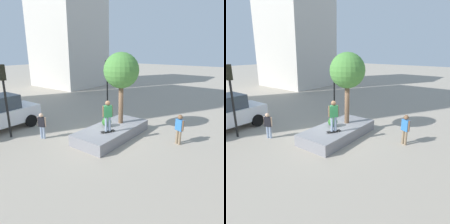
{
  "view_description": "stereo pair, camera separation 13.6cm",
  "coord_description": "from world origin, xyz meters",
  "views": [
    {
      "loc": [
        -8.91,
        -7.26,
        4.95
      ],
      "look_at": [
        0.34,
        -0.32,
        1.53
      ],
      "focal_mm": 34.06,
      "sensor_mm": 36.0,
      "label": 1
    },
    {
      "loc": [
        -8.83,
        -7.36,
        4.95
      ],
      "look_at": [
        0.34,
        -0.32,
        1.53
      ],
      "focal_mm": 34.06,
      "sensor_mm": 36.0,
      "label": 2
    }
  ],
  "objects": [
    {
      "name": "traffic_light_corner",
      "position": [
        5.34,
        3.92,
        2.79
      ],
      "size": [
        0.31,
        0.36,
        4.06
      ],
      "color": "black",
      "rests_on": "ground"
    },
    {
      "name": "boxwood_shrub",
      "position": [
        0.22,
        -0.02,
        0.9
      ],
      "size": [
        0.55,
        0.55,
        0.55
      ],
      "primitive_type": "sphere",
      "color": "#2D6628",
      "rests_on": "planter_ledge"
    },
    {
      "name": "plaza_tree",
      "position": [
        1.25,
        -0.3,
        3.75
      ],
      "size": [
        2.05,
        2.05,
        4.19
      ],
      "color": "brown",
      "rests_on": "planter_ledge"
    },
    {
      "name": "skateboard",
      "position": [
        -0.47,
        -0.64,
        0.69
      ],
      "size": [
        0.81,
        0.56,
        0.07
      ],
      "color": "black",
      "rests_on": "planter_ledge"
    },
    {
      "name": "pedestrian_crossing",
      "position": [
        1.72,
        -3.76,
        0.96
      ],
      "size": [
        0.36,
        0.52,
        1.66
      ],
      "color": "#847056",
      "rests_on": "ground"
    },
    {
      "name": "bystander_watching",
      "position": [
        -2.22,
        2.74,
        0.88
      ],
      "size": [
        0.32,
        0.48,
        1.52
      ],
      "color": "#8C9EB7",
      "rests_on": "ground"
    },
    {
      "name": "skateboarder",
      "position": [
        -0.47,
        -0.64,
        1.68
      ],
      "size": [
        0.49,
        0.41,
        1.69
      ],
      "color": "#8C9EB7",
      "rests_on": "skateboard"
    },
    {
      "name": "ground_plane",
      "position": [
        0.0,
        0.0,
        0.0
      ],
      "size": [
        120.0,
        120.0,
        0.0
      ],
      "primitive_type": "plane",
      "color": "#9E9384"
    },
    {
      "name": "brick_midrise",
      "position": [
        12.0,
        15.89,
        7.65
      ],
      "size": [
        7.55,
        8.23,
        15.3
      ],
      "primitive_type": "cube",
      "color": "beige",
      "rests_on": "ground"
    },
    {
      "name": "traffic_light_median",
      "position": [
        -3.23,
        4.4,
        2.87
      ],
      "size": [
        0.36,
        0.33,
        4.18
      ],
      "color": "black",
      "rests_on": "ground"
    },
    {
      "name": "planter_ledge",
      "position": [
        0.34,
        -0.32,
        0.31
      ],
      "size": [
        4.76,
        2.17,
        0.63
      ],
      "primitive_type": "cube",
      "color": "gray",
      "rests_on": "ground"
    }
  ]
}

